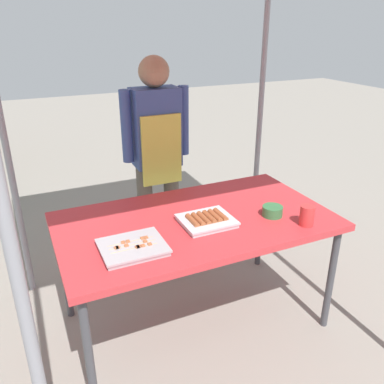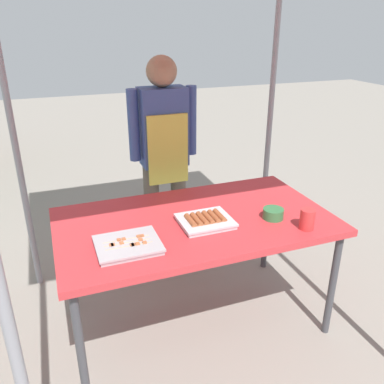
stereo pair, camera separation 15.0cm
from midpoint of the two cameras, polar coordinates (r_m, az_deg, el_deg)
name	(u,v)px [view 2 (the right image)]	position (r m, az deg, el deg)	size (l,w,h in m)	color
ground_plane	(195,319)	(2.78, 2.01, -17.74)	(18.00, 18.00, 0.00)	gray
stall_table	(195,226)	(2.38, 2.24, -4.96)	(1.60, 0.90, 0.75)	#C63338
tray_grilled_sausages	(205,221)	(2.29, 3.80, -4.12)	(0.30, 0.26, 0.05)	silver
tray_meat_skewers	(128,245)	(2.07, -7.05, -7.55)	(0.33, 0.27, 0.04)	#ADADB2
condiment_bowl	(273,214)	(2.41, 13.27, -3.04)	(0.12, 0.12, 0.06)	#33723F
drink_cup_near_edge	(307,219)	(2.33, 17.91, -3.75)	(0.08, 0.08, 0.12)	red
vendor_woman	(164,146)	(3.02, -2.60, 6.50)	(0.52, 0.23, 1.60)	#595147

